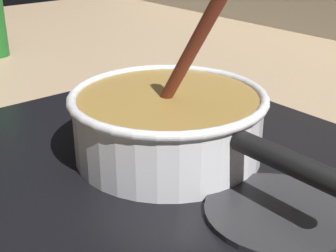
% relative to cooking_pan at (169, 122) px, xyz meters
% --- Properties ---
extents(ground, '(2.40, 1.60, 0.04)m').
position_rel_cooking_pan_xyz_m(ground, '(-0.02, -0.06, -0.08)').
color(ground, '#9E8466').
extents(hob_plate, '(0.56, 0.48, 0.01)m').
position_rel_cooking_pan_xyz_m(hob_plate, '(-0.00, 0.00, -0.05)').
color(hob_plate, black).
rests_on(hob_plate, ground).
extents(burner_ring, '(0.21, 0.21, 0.01)m').
position_rel_cooking_pan_xyz_m(burner_ring, '(-0.00, 0.00, -0.04)').
color(burner_ring, '#592D0C').
rests_on(burner_ring, hob_plate).
extents(spare_burner, '(0.14, 0.14, 0.01)m').
position_rel_cooking_pan_xyz_m(spare_burner, '(0.16, 0.00, -0.04)').
color(spare_burner, '#262628').
rests_on(spare_burner, hob_plate).
extents(cooking_pan, '(0.36, 0.23, 0.30)m').
position_rel_cooking_pan_xyz_m(cooking_pan, '(0.00, 0.00, 0.00)').
color(cooking_pan, silver).
rests_on(cooking_pan, hob_plate).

